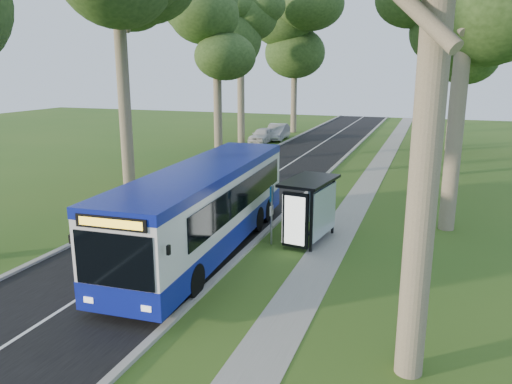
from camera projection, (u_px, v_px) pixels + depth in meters
ground at (244, 254)px, 19.55m from camera, size 120.00×120.00×0.00m
road at (249, 190)px, 29.83m from camera, size 7.00×100.00×0.02m
kerb_east at (306, 194)px, 28.68m from camera, size 0.25×100.00×0.12m
kerb_west at (196, 185)px, 30.95m from camera, size 0.25×100.00×0.12m
centre_line at (249, 190)px, 29.82m from camera, size 0.12×100.00×0.00m
footpath at (359, 199)px, 27.71m from camera, size 1.50×100.00×0.02m
bus at (205, 208)px, 19.44m from camera, size 3.30×12.98×3.41m
bus_stop_sign at (272, 208)px, 20.24m from camera, size 0.09×0.35×2.50m
bus_shelter at (310, 200)px, 20.24m from camera, size 2.08×3.28×2.64m
litter_bin at (308, 209)px, 23.89m from camera, size 0.57×0.57×1.00m
car_white at (263, 135)px, 48.70m from camera, size 1.90×4.39×1.48m
car_silver at (277, 132)px, 50.69m from camera, size 2.01×4.98×1.61m
tree_west_c at (216, 30)px, 36.58m from camera, size 5.20×5.20×13.22m
tree_west_d at (240, 18)px, 45.95m from camera, size 5.20×5.20×15.61m
tree_west_e at (295, 33)px, 54.44m from camera, size 5.20×5.20×14.71m
tree_east_d at (459, 40)px, 42.11m from camera, size 5.20×5.20×12.72m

